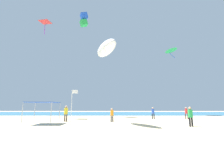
{
  "coord_description": "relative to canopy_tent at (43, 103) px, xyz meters",
  "views": [
    {
      "loc": [
        -0.7,
        -14.83,
        1.78
      ],
      "look_at": [
        -0.86,
        14.9,
        7.6
      ],
      "focal_mm": 26.44,
      "sensor_mm": 36.0,
      "label": 1
    }
  ],
  "objects": [
    {
      "name": "person_central",
      "position": [
        14.64,
        -2.19,
        -1.1
      ],
      "size": [
        0.44,
        0.42,
        1.77
      ],
      "rotation": [
        0.0,
        0.0,
        3.64
      ],
      "color": "black",
      "rests_on": "ground"
    },
    {
      "name": "canopy_tent",
      "position": [
        0.0,
        0.0,
        0.0
      ],
      "size": [
        2.91,
        2.69,
        2.27
      ],
      "color": "#B2B2B7",
      "rests_on": "ground"
    },
    {
      "name": "banner_flag",
      "position": [
        3.33,
        -0.76,
        -0.03
      ],
      "size": [
        0.61,
        0.06,
        3.48
      ],
      "color": "silver",
      "rests_on": "ground"
    },
    {
      "name": "kite_delta_green",
      "position": [
        20.9,
        18.55,
        12.62
      ],
      "size": [
        3.77,
        3.76,
        2.4
      ],
      "rotation": [
        0.0,
        0.0,
        4.26
      ],
      "color": "green"
    },
    {
      "name": "person_near_tent",
      "position": [
        13.42,
        7.15,
        -1.14
      ],
      "size": [
        0.4,
        0.4,
        1.7
      ],
      "rotation": [
        0.0,
        0.0,
        2.38
      ],
      "color": "black",
      "rests_on": "ground"
    },
    {
      "name": "ocean_strip",
      "position": [
        8.2,
        28.65,
        -2.12
      ],
      "size": [
        110.0,
        24.95,
        0.03
      ],
      "primitive_type": "cube",
      "color": "teal",
      "rests_on": "ground"
    },
    {
      "name": "kite_inflatable_white",
      "position": [
        6.72,
        -0.01,
        6.15
      ],
      "size": [
        3.18,
        5.08,
        1.76
      ],
      "rotation": [
        0.0,
        0.0,
        1.95
      ],
      "color": "white"
    },
    {
      "name": "person_far_shore",
      "position": [
        1.72,
        2.86,
        -1.02
      ],
      "size": [
        0.46,
        0.45,
        1.91
      ],
      "rotation": [
        0.0,
        0.0,
        2.59
      ],
      "color": "brown",
      "rests_on": "ground"
    },
    {
      "name": "person_rightmost",
      "position": [
        18.32,
        7.06,
        -1.14
      ],
      "size": [
        0.43,
        0.41,
        1.71
      ],
      "rotation": [
        0.0,
        0.0,
        2.75
      ],
      "color": "brown",
      "rests_on": "ground"
    },
    {
      "name": "kite_box_blue",
      "position": [
        1.42,
        13.75,
        17.56
      ],
      "size": [
        1.94,
        1.78,
        3.07
      ],
      "rotation": [
        0.0,
        0.0,
        5.08
      ],
      "color": "blue"
    },
    {
      "name": "person_leftmost",
      "position": [
        7.38,
        2.56,
        -1.2
      ],
      "size": [
        0.38,
        0.38,
        1.6
      ],
      "rotation": [
        0.0,
        0.0,
        0.78
      ],
      "color": "black",
      "rests_on": "ground"
    },
    {
      "name": "ground",
      "position": [
        8.2,
        -3.02,
        -2.19
      ],
      "size": [
        110.0,
        110.0,
        0.1
      ],
      "primitive_type": "cube",
      "color": "beige"
    },
    {
      "name": "kite_diamond_red",
      "position": [
        -4.87,
        9.79,
        14.73
      ],
      "size": [
        2.12,
        2.12,
        2.53
      ],
      "rotation": [
        0.0,
        0.0,
        6.1
      ],
      "color": "red"
    }
  ]
}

